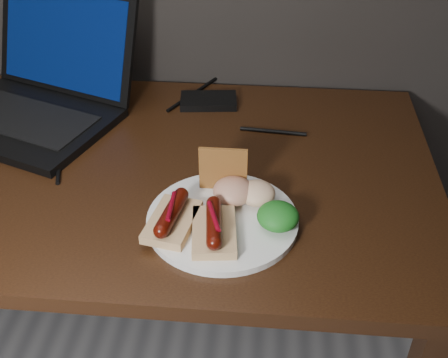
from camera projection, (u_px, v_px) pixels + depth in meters
name	position (u px, v px, depth m)	size (l,w,h in m)	color
desk	(83.00, 196.00, 1.15)	(1.40, 0.70, 0.75)	black
laptop	(39.00, 92.00, 1.22)	(0.46, 0.45, 0.25)	black
hard_drive	(208.00, 101.00, 1.28)	(0.13, 0.07, 0.02)	black
desk_cables	(103.00, 121.00, 1.22)	(0.89, 0.48, 0.01)	black
plate	(222.00, 220.00, 0.95)	(0.26, 0.26, 0.01)	silver
bread_sausage_left	(172.00, 217.00, 0.92)	(0.09, 0.13, 0.04)	#DCBA81
bread_sausage_center	(214.00, 228.00, 0.90)	(0.08, 0.12, 0.04)	#DCBA81
crispbread	(223.00, 169.00, 0.98)	(0.09, 0.01, 0.09)	#AE6D2F
salad_greens	(278.00, 216.00, 0.92)	(0.07, 0.07, 0.04)	#115618
salsa_mound	(234.00, 191.00, 0.97)	(0.07, 0.07, 0.04)	maroon
coleslaw_mound	(257.00, 193.00, 0.97)	(0.06, 0.06, 0.04)	beige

